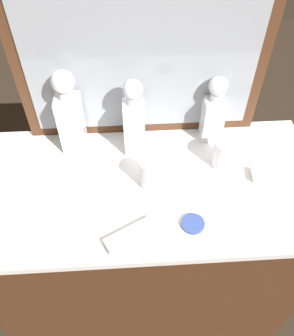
{
  "coord_description": "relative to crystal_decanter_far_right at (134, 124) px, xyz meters",
  "views": [
    {
      "loc": [
        -0.05,
        -0.75,
        1.86
      ],
      "look_at": [
        0.0,
        0.0,
        1.0
      ],
      "focal_mm": 37.63,
      "sensor_mm": 36.0,
      "label": 1
    }
  ],
  "objects": [
    {
      "name": "ground_plane",
      "position": [
        0.03,
        -0.17,
        -1.04
      ],
      "size": [
        6.0,
        6.0,
        0.0
      ],
      "primitive_type": "plane",
      "color": "#2D2319"
    },
    {
      "name": "crystal_tumbler_far_left",
      "position": [
        0.31,
        -0.1,
        -0.07
      ],
      "size": [
        0.09,
        0.09,
        0.11
      ],
      "color": "white",
      "rests_on": "dresser"
    },
    {
      "name": "crystal_decanter_front",
      "position": [
        -0.22,
        0.03,
        0.01
      ],
      "size": [
        0.08,
        0.08,
        0.32
      ],
      "color": "white",
      "rests_on": "dresser"
    },
    {
      "name": "silver_brush_far_right",
      "position": [
        -0.03,
        -0.38,
        -0.11
      ],
      "size": [
        0.17,
        0.12,
        0.02
      ],
      "color": "#B7A88C",
      "rests_on": "dresser"
    },
    {
      "name": "crystal_decanter_far_right",
      "position": [
        0.0,
        0.0,
        0.0
      ],
      "size": [
        0.07,
        0.07,
        0.3
      ],
      "color": "white",
      "rests_on": "dresser"
    },
    {
      "name": "silver_brush_rear",
      "position": [
        0.46,
        -0.17,
        -0.11
      ],
      "size": [
        0.14,
        0.07,
        0.02
      ],
      "color": "#B7A88C",
      "rests_on": "dresser"
    },
    {
      "name": "porcelain_dish",
      "position": [
        0.17,
        -0.34,
        -0.11
      ],
      "size": [
        0.07,
        0.07,
        0.01
      ],
      "color": "#33478C",
      "rests_on": "dresser"
    },
    {
      "name": "crystal_decanter_far_left",
      "position": [
        0.29,
        0.05,
        -0.01
      ],
      "size": [
        0.07,
        0.07,
        0.26
      ],
      "color": "white",
      "rests_on": "dresser"
    },
    {
      "name": "crystal_tumbler_right",
      "position": [
        0.05,
        -0.17,
        -0.07
      ],
      "size": [
        0.07,
        0.07,
        0.11
      ],
      "color": "white",
      "rests_on": "dresser"
    },
    {
      "name": "dresser_mirror",
      "position": [
        0.03,
        0.1,
        0.24
      ],
      "size": [
        0.85,
        0.03,
        0.73
      ],
      "color": "#472816",
      "rests_on": "dresser"
    },
    {
      "name": "dresser",
      "position": [
        0.03,
        -0.17,
        -0.58
      ],
      "size": [
        1.2,
        0.58,
        0.92
      ],
      "color": "#472816",
      "rests_on": "ground_plane"
    }
  ]
}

